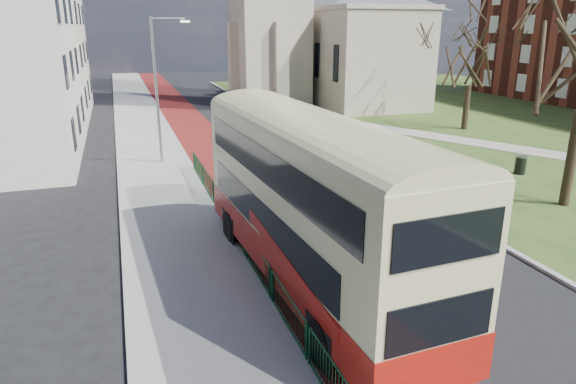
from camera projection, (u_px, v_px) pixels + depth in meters
name	position (u px, v px, depth m)	size (l,w,h in m)	color
ground	(378.00, 302.00, 14.87)	(160.00, 160.00, 0.00)	black
road_carriageway	(253.00, 149.00, 33.37)	(9.00, 120.00, 0.01)	black
bus_lane	(212.00, 152.00, 32.57)	(3.40, 120.00, 0.01)	#591414
pavement_west	(151.00, 156.00, 31.41)	(4.00, 120.00, 0.12)	gray
kerb_west	(184.00, 153.00, 32.01)	(0.25, 120.00, 0.13)	#999993
kerb_east	(309.00, 137.00, 36.54)	(0.25, 80.00, 0.13)	#999993
grass_green	(533.00, 122.00, 42.50)	(40.00, 80.00, 0.04)	#2E4A1A
pedestrian_railing	(245.00, 245.00, 17.43)	(0.07, 24.00, 1.12)	#0C381E
street_block_far	(20.00, 49.00, 43.22)	(10.30, 16.30, 11.50)	beige
streetlamp	(159.00, 84.00, 28.40)	(2.13, 0.18, 8.00)	gray
bus	(310.00, 195.00, 14.99)	(3.56, 12.39, 5.12)	maroon
winter_tree_far	(472.00, 50.00, 37.90)	(7.49, 7.49, 8.57)	#2F2417
litter_bin	(521.00, 165.00, 27.50)	(0.70, 0.70, 0.99)	black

